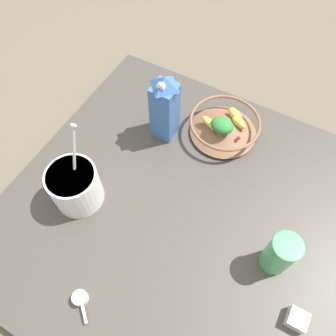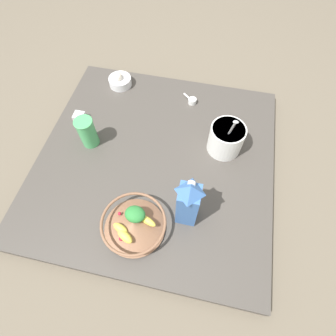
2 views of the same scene
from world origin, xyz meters
name	(u,v)px [view 1 (image 1 of 2)]	position (x,y,z in m)	size (l,w,h in m)	color
ground_plane	(179,214)	(0.00, 0.00, 0.00)	(6.00, 6.00, 0.00)	#665B4C
countertop	(179,210)	(0.00, 0.00, 0.02)	(0.97, 0.97, 0.05)	#47423D
fruit_bowl	(224,126)	(0.00, 0.31, 0.09)	(0.23, 0.23, 0.09)	brown
milk_carton	(165,107)	(-0.17, 0.22, 0.17)	(0.07, 0.07, 0.24)	#3D6BB2
yogurt_tub	(75,185)	(-0.27, -0.11, 0.12)	(0.14, 0.15, 0.26)	white
drinking_cup	(280,254)	(0.29, -0.02, 0.12)	(0.08, 0.08, 0.14)	#4CB266
spice_jar	(297,320)	(0.38, -0.13, 0.06)	(0.05, 0.05, 0.03)	silver
measuring_scoop	(81,299)	(-0.09, -0.34, 0.06)	(0.07, 0.06, 0.02)	white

